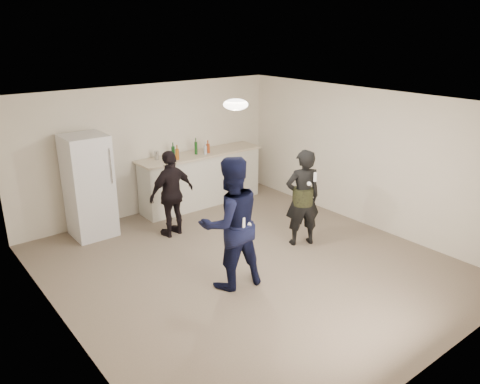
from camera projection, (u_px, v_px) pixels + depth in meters
floor at (248, 265)px, 7.27m from camera, size 6.00×6.00×0.00m
ceiling at (249, 103)px, 6.43m from camera, size 6.00×6.00×0.00m
wall_back at (151, 149)px, 9.07m from camera, size 6.00×0.00×6.00m
wall_front at (440, 267)px, 4.63m from camera, size 6.00×0.00×6.00m
wall_left at (59, 239)px, 5.24m from camera, size 0.00×6.00×6.00m
wall_right at (366, 158)px, 8.46m from camera, size 0.00×6.00×6.00m
counter at (201, 180)px, 9.61m from camera, size 2.60×0.56×1.05m
counter_top at (201, 154)px, 9.43m from camera, size 2.68×0.64×0.04m
fridge at (89, 186)px, 8.05m from camera, size 0.70×0.70×1.80m
fridge_handle at (111, 166)px, 7.81m from camera, size 0.02×0.02×0.60m
ceiling_dome at (236, 104)px, 6.67m from camera, size 0.36×0.36×0.16m
shaker at (157, 155)px, 8.94m from camera, size 0.08×0.08×0.17m
man at (231, 223)px, 6.42m from camera, size 1.03×0.87×1.90m
woman at (303, 198)px, 7.73m from camera, size 0.71×0.60×1.65m
camo_shorts at (303, 196)px, 7.72m from camera, size 0.34×0.34×0.28m
spectator at (172, 194)px, 8.10m from camera, size 0.94×0.48×1.53m
remote_man at (243, 223)px, 6.18m from camera, size 0.04×0.04×0.15m
nunchuk_man at (249, 225)px, 6.30m from camera, size 0.07×0.07×0.07m
remote_woman at (315, 177)px, 7.40m from camera, size 0.04×0.04×0.15m
nunchuk_woman at (309, 184)px, 7.40m from camera, size 0.07×0.07×0.07m
bottle_cluster at (191, 151)px, 9.20m from camera, size 0.83×0.28×0.25m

